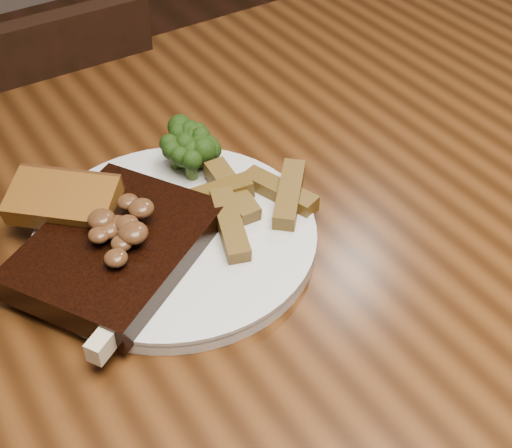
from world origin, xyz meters
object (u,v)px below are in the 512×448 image
Objects in this scene: plate at (176,238)px; potato_wedges at (243,198)px; dining_table at (261,326)px; chair_far at (30,214)px; garlic_bread at (66,216)px; steak at (117,248)px.

potato_wedges is at bearing -2.24° from plate.
chair_far is at bearing 99.90° from dining_table.
garlic_bread reaches higher than plate.
potato_wedges is (0.15, -0.07, 0.00)m from garlic_bread.
potato_wedges is at bearing 18.67° from garlic_bread.
dining_table is 0.59m from chair_far.
chair_far is at bearing 103.32° from potato_wedges.
chair_far is 0.53m from garlic_bread.
garlic_bread is (-0.02, 0.07, -0.00)m from steak.
chair_far reaches higher than steak.
garlic_bread is at bearing 135.60° from dining_table.
dining_table is 9.05× the size of steak.
chair_far reaches higher than potato_wedges.
garlic_bread is (-0.14, 0.13, 0.12)m from dining_table.
chair_far is at bearing 127.35° from garlic_bread.
plate is 1.52× the size of steak.
potato_wedges is (0.11, -0.48, 0.33)m from chair_far.
potato_wedges reaches higher than plate.
plate is 0.11m from garlic_bread.
garlic_bread is at bearing 140.44° from plate.
dining_table is 15.06× the size of potato_wedges.
dining_table is 0.13m from plate.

